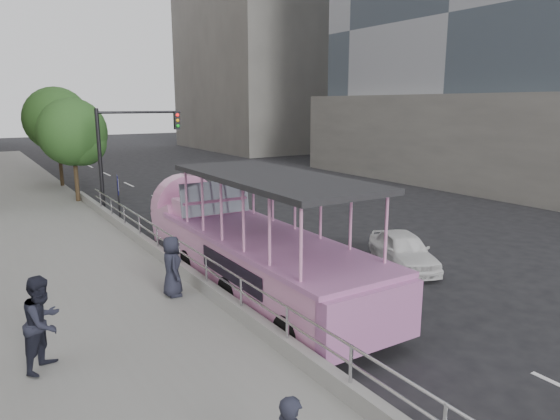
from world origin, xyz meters
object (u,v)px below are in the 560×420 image
at_px(car, 403,250).
at_px(street_tree_near, 75,135).
at_px(pedestrian_mid, 43,323).
at_px(duck_boat, 246,245).
at_px(street_tree_far, 59,122).
at_px(pedestrian_far, 172,266).
at_px(traffic_signal, 125,144).
at_px(parking_sign, 118,196).

bearing_deg(car, street_tree_near, 136.88).
bearing_deg(pedestrian_mid, street_tree_near, 27.98).
bearing_deg(duck_boat, street_tree_near, 96.34).
bearing_deg(car, street_tree_far, 130.74).
relative_size(car, pedestrian_mid, 1.88).
bearing_deg(pedestrian_far, duck_boat, -76.58).
bearing_deg(pedestrian_far, traffic_signal, -0.80).
height_order(traffic_signal, street_tree_near, street_tree_near).
relative_size(car, traffic_signal, 0.69).
xyz_separation_m(duck_boat, pedestrian_far, (-2.37, -0.15, -0.20)).
bearing_deg(pedestrian_far, car, -87.96).
relative_size(car, pedestrian_far, 2.17).
xyz_separation_m(pedestrian_mid, traffic_signal, (5.72, 14.41, 2.25)).
bearing_deg(duck_boat, parking_sign, 99.21).
bearing_deg(street_tree_far, pedestrian_mid, -100.27).
distance_m(duck_boat, pedestrian_mid, 6.32).
distance_m(car, parking_sign, 11.98).
distance_m(car, pedestrian_mid, 11.24).
relative_size(duck_boat, pedestrian_far, 6.52).
distance_m(pedestrian_far, street_tree_near, 15.80).
bearing_deg(traffic_signal, parking_sign, -111.42).
distance_m(car, pedestrian_far, 7.77).
distance_m(duck_boat, street_tree_far, 21.66).
relative_size(pedestrian_mid, street_tree_near, 0.33).
xyz_separation_m(car, pedestrian_far, (-7.69, 1.04, 0.52)).
bearing_deg(pedestrian_mid, pedestrian_far, -15.56).
bearing_deg(duck_boat, pedestrian_mid, -157.29).
height_order(pedestrian_mid, street_tree_near, street_tree_near).
height_order(pedestrian_far, street_tree_near, street_tree_near).
height_order(car, street_tree_near, street_tree_near).
bearing_deg(car, duck_boat, -168.71).
distance_m(pedestrian_mid, street_tree_far, 24.42).
xyz_separation_m(duck_boat, traffic_signal, (-0.11, 11.97, 2.17)).
bearing_deg(pedestrian_far, street_tree_near, 7.32).
relative_size(car, parking_sign, 1.46).
bearing_deg(traffic_signal, pedestrian_far, -100.53).
xyz_separation_m(pedestrian_mid, pedestrian_far, (3.46, 2.29, -0.12)).
relative_size(pedestrian_far, street_tree_far, 0.26).
bearing_deg(street_tree_near, duck_boat, -83.66).
distance_m(pedestrian_mid, parking_sign, 11.97).
relative_size(pedestrian_far, street_tree_near, 0.29).
relative_size(duck_boat, pedestrian_mid, 5.68).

